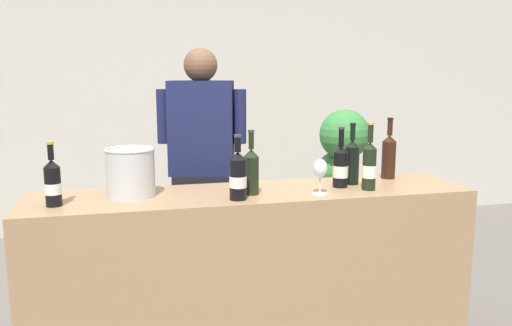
# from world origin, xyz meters

# --- Properties ---
(wall_back) EXTENTS (8.00, 0.10, 2.80)m
(wall_back) POSITION_xyz_m (0.00, 2.60, 1.40)
(wall_back) COLOR beige
(wall_back) RESTS_ON ground_plane
(counter) EXTENTS (2.29, 0.51, 0.93)m
(counter) POSITION_xyz_m (0.00, 0.00, 0.46)
(counter) COLOR #9E7A56
(counter) RESTS_ON ground_plane
(wine_bottle_0) EXTENTS (0.08, 0.08, 0.32)m
(wine_bottle_0) POSITION_xyz_m (0.48, -0.00, 1.04)
(wine_bottle_0) COLOR black
(wine_bottle_0) RESTS_ON counter
(wine_bottle_1) EXTENTS (0.07, 0.07, 0.30)m
(wine_bottle_1) POSITION_xyz_m (-0.96, -0.07, 1.04)
(wine_bottle_1) COLOR black
(wine_bottle_1) RESTS_ON counter
(wine_bottle_2) EXTENTS (0.07, 0.07, 0.35)m
(wine_bottle_2) POSITION_xyz_m (0.60, -0.10, 1.06)
(wine_bottle_2) COLOR black
(wine_bottle_2) RESTS_ON counter
(wine_bottle_3) EXTENTS (0.08, 0.08, 0.34)m
(wine_bottle_3) POSITION_xyz_m (0.57, 0.06, 1.06)
(wine_bottle_3) COLOR black
(wine_bottle_3) RESTS_ON counter
(wine_bottle_4) EXTENTS (0.08, 0.08, 0.33)m
(wine_bottle_4) POSITION_xyz_m (-0.02, -0.05, 1.05)
(wine_bottle_4) COLOR black
(wine_bottle_4) RESTS_ON counter
(wine_bottle_5) EXTENTS (0.08, 0.08, 0.32)m
(wine_bottle_5) POSITION_xyz_m (-0.11, -0.14, 1.05)
(wine_bottle_5) COLOR black
(wine_bottle_5) RESTS_ON counter
(wine_bottle_6) EXTENTS (0.08, 0.08, 0.35)m
(wine_bottle_6) POSITION_xyz_m (0.84, 0.15, 1.06)
(wine_bottle_6) COLOR black
(wine_bottle_6) RESTS_ON counter
(wine_glass) EXTENTS (0.08, 0.08, 0.18)m
(wine_glass) POSITION_xyz_m (0.31, -0.13, 1.05)
(wine_glass) COLOR silver
(wine_glass) RESTS_ON counter
(ice_bucket) EXTENTS (0.24, 0.24, 0.24)m
(ice_bucket) POSITION_xyz_m (-0.61, 0.05, 1.05)
(ice_bucket) COLOR silver
(ice_bucket) RESTS_ON counter
(person_server) EXTENTS (0.53, 0.33, 1.68)m
(person_server) POSITION_xyz_m (-0.19, 0.58, 0.83)
(person_server) COLOR black
(person_server) RESTS_ON ground_plane
(potted_shrub) EXTENTS (0.47, 0.47, 1.25)m
(potted_shrub) POSITION_xyz_m (1.10, 1.35, 0.79)
(potted_shrub) COLOR brown
(potted_shrub) RESTS_ON ground_plane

